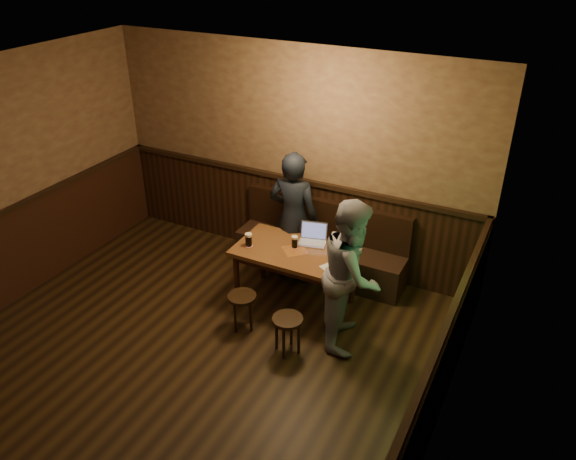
{
  "coord_description": "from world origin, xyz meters",
  "views": [
    {
      "loc": [
        2.93,
        -2.89,
        4.01
      ],
      "look_at": [
        0.5,
        1.89,
        1.03
      ],
      "focal_mm": 35.0,
      "sensor_mm": 36.0,
      "label": 1
    }
  ],
  "objects_px": {
    "stool_right": "(288,325)",
    "pint_right": "(335,256)",
    "bench": "(321,251)",
    "person_suit": "(293,218)",
    "pint_left": "(249,240)",
    "pint_mid": "(295,242)",
    "laptop": "(313,237)",
    "person_grey": "(352,274)",
    "pub_table": "(295,258)",
    "stool_left": "(242,302)"
  },
  "relations": [
    {
      "from": "pint_mid",
      "to": "person_grey",
      "type": "bearing_deg",
      "value": -23.14
    },
    {
      "from": "bench",
      "to": "pint_right",
      "type": "distance_m",
      "value": 1.05
    },
    {
      "from": "bench",
      "to": "stool_right",
      "type": "bearing_deg",
      "value": -78.52
    },
    {
      "from": "pub_table",
      "to": "stool_right",
      "type": "relative_size",
      "value": 3.13
    },
    {
      "from": "bench",
      "to": "stool_right",
      "type": "relative_size",
      "value": 5.06
    },
    {
      "from": "person_suit",
      "to": "person_grey",
      "type": "bearing_deg",
      "value": 137.99
    },
    {
      "from": "pub_table",
      "to": "pint_mid",
      "type": "relative_size",
      "value": 9.29
    },
    {
      "from": "pint_left",
      "to": "person_grey",
      "type": "height_order",
      "value": "person_grey"
    },
    {
      "from": "pint_right",
      "to": "laptop",
      "type": "height_order",
      "value": "laptop"
    },
    {
      "from": "stool_left",
      "to": "pint_right",
      "type": "relative_size",
      "value": 2.71
    },
    {
      "from": "bench",
      "to": "person_suit",
      "type": "xyz_separation_m",
      "value": [
        -0.26,
        -0.27,
        0.54
      ]
    },
    {
      "from": "stool_left",
      "to": "laptop",
      "type": "height_order",
      "value": "laptop"
    },
    {
      "from": "laptop",
      "to": "pint_mid",
      "type": "bearing_deg",
      "value": -135.04
    },
    {
      "from": "laptop",
      "to": "pint_right",
      "type": "bearing_deg",
      "value": -49.73
    },
    {
      "from": "person_suit",
      "to": "pint_right",
      "type": "bearing_deg",
      "value": 140.7
    },
    {
      "from": "person_suit",
      "to": "person_grey",
      "type": "relative_size",
      "value": 1.03
    },
    {
      "from": "stool_right",
      "to": "laptop",
      "type": "relative_size",
      "value": 1.21
    },
    {
      "from": "person_grey",
      "to": "stool_right",
      "type": "bearing_deg",
      "value": 122.57
    },
    {
      "from": "stool_right",
      "to": "stool_left",
      "type": "bearing_deg",
      "value": 167.82
    },
    {
      "from": "pint_left",
      "to": "laptop",
      "type": "xyz_separation_m",
      "value": [
        0.61,
        0.42,
        -0.02
      ]
    },
    {
      "from": "person_grey",
      "to": "bench",
      "type": "bearing_deg",
      "value": 23.79
    },
    {
      "from": "pub_table",
      "to": "pint_right",
      "type": "xyz_separation_m",
      "value": [
        0.5,
        -0.03,
        0.17
      ]
    },
    {
      "from": "pint_mid",
      "to": "person_suit",
      "type": "distance_m",
      "value": 0.49
    },
    {
      "from": "pint_mid",
      "to": "person_grey",
      "type": "relative_size",
      "value": 0.09
    },
    {
      "from": "stool_right",
      "to": "pint_mid",
      "type": "xyz_separation_m",
      "value": [
        -0.35,
        0.86,
        0.45
      ]
    },
    {
      "from": "stool_left",
      "to": "pint_mid",
      "type": "distance_m",
      "value": 0.9
    },
    {
      "from": "pub_table",
      "to": "stool_right",
      "type": "distance_m",
      "value": 0.91
    },
    {
      "from": "pub_table",
      "to": "stool_left",
      "type": "xyz_separation_m",
      "value": [
        -0.31,
        -0.67,
        -0.29
      ]
    },
    {
      "from": "bench",
      "to": "pub_table",
      "type": "height_order",
      "value": "bench"
    },
    {
      "from": "stool_left",
      "to": "stool_right",
      "type": "xyz_separation_m",
      "value": [
        0.63,
        -0.14,
        0.01
      ]
    },
    {
      "from": "laptop",
      "to": "person_suit",
      "type": "xyz_separation_m",
      "value": [
        -0.36,
        0.21,
        0.07
      ]
    },
    {
      "from": "pub_table",
      "to": "stool_left",
      "type": "height_order",
      "value": "pub_table"
    },
    {
      "from": "person_suit",
      "to": "person_grey",
      "type": "height_order",
      "value": "person_suit"
    },
    {
      "from": "bench",
      "to": "pint_mid",
      "type": "height_order",
      "value": "bench"
    },
    {
      "from": "pint_mid",
      "to": "pint_right",
      "type": "height_order",
      "value": "pint_right"
    },
    {
      "from": "pint_mid",
      "to": "laptop",
      "type": "height_order",
      "value": "laptop"
    },
    {
      "from": "stool_right",
      "to": "pint_right",
      "type": "relative_size",
      "value": 2.75
    },
    {
      "from": "stool_left",
      "to": "person_suit",
      "type": "relative_size",
      "value": 0.25
    },
    {
      "from": "stool_left",
      "to": "pint_right",
      "type": "bearing_deg",
      "value": 38.26
    },
    {
      "from": "pint_mid",
      "to": "person_suit",
      "type": "relative_size",
      "value": 0.09
    },
    {
      "from": "stool_left",
      "to": "person_suit",
      "type": "bearing_deg",
      "value": 87.42
    },
    {
      "from": "pint_left",
      "to": "pint_mid",
      "type": "bearing_deg",
      "value": 23.35
    },
    {
      "from": "person_grey",
      "to": "person_suit",
      "type": "bearing_deg",
      "value": 40.05
    },
    {
      "from": "pint_left",
      "to": "pint_right",
      "type": "distance_m",
      "value": 1.03
    },
    {
      "from": "pint_mid",
      "to": "pub_table",
      "type": "bearing_deg",
      "value": -61.15
    },
    {
      "from": "stool_right",
      "to": "pint_mid",
      "type": "distance_m",
      "value": 1.03
    },
    {
      "from": "stool_left",
      "to": "stool_right",
      "type": "height_order",
      "value": "stool_right"
    },
    {
      "from": "pint_left",
      "to": "stool_right",
      "type": "bearing_deg",
      "value": -38.06
    },
    {
      "from": "bench",
      "to": "pint_left",
      "type": "bearing_deg",
      "value": -119.67
    },
    {
      "from": "pint_left",
      "to": "laptop",
      "type": "height_order",
      "value": "laptop"
    }
  ]
}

